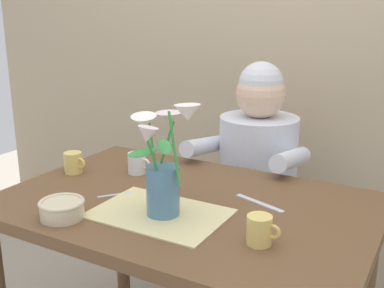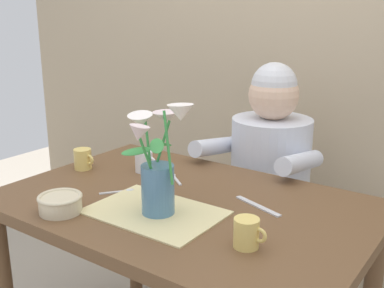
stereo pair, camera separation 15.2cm
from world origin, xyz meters
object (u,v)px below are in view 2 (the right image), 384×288
Objects in this scene: flower_vase at (158,164)px; tea_cup at (144,162)px; dinner_knife at (258,206)px; ceramic_mug at (83,159)px; coffee_cup at (247,233)px; seated_person at (269,194)px; ceramic_bowl at (60,203)px.

tea_cup is (-0.29, 0.27, -0.12)m from flower_vase.
ceramic_mug is at bearing -155.95° from dinner_knife.
flower_vase is 0.34m from coffee_cup.
flower_vase is at bearing -88.55° from seated_person.
dinner_knife is 2.04× the size of tea_cup.
ceramic_mug reaches higher than ceramic_bowl.
seated_person is at bearing 48.63° from ceramic_mug.
seated_person is at bearing 131.18° from dinner_knife.
ceramic_mug is at bearing -152.02° from tea_cup.
coffee_cup is at bearing -49.64° from dinner_knife.
flower_vase is at bearing 32.87° from ceramic_bowl.
ceramic_bowl is at bearing -51.73° from ceramic_mug.
flower_vase reaches higher than dinner_knife.
coffee_cup is (0.10, -0.25, 0.04)m from dinner_knife.
seated_person reaches higher than coffee_cup.
tea_cup is at bearing 153.88° from coffee_cup.
flower_vase is at bearing 175.01° from coffee_cup.
dinner_knife is 2.04× the size of coffee_cup.
flower_vase is 0.54m from ceramic_mug.
ceramic_bowl is (-0.26, -0.91, 0.21)m from seated_person.
seated_person is 0.82m from flower_vase.
seated_person is 12.20× the size of coffee_cup.
seated_person is 8.35× the size of ceramic_bowl.
dinner_knife is at bearing 5.08° from ceramic_mug.
seated_person reaches higher than ceramic_bowl.
tea_cup is at bearing 95.05° from ceramic_bowl.
ceramic_mug reaches higher than dinner_knife.
tea_cup is 1.00× the size of coffee_cup.
ceramic_mug is at bearing 167.34° from coffee_cup.
seated_person is at bearing 89.28° from flower_vase.
ceramic_mug is 1.00× the size of coffee_cup.
ceramic_mug is (-0.51, 0.16, -0.12)m from flower_vase.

